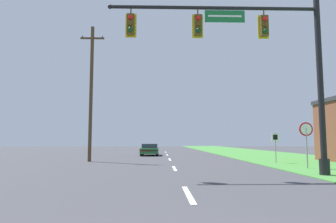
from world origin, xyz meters
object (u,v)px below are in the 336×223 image
Objects in this scene: utility_pole_near at (91,91)px; car_ahead at (150,150)px; signal_mast at (263,57)px; route_sign_post at (275,141)px; stop_sign at (306,135)px.

car_ahead is at bearing 65.86° from utility_pole_near.
signal_mast is 4.83× the size of route_sign_post.
signal_mast reaches higher than route_sign_post.
utility_pole_near is (-13.23, 6.13, 3.42)m from stop_sign.
route_sign_post is 13.77m from utility_pole_near.
utility_pole_near reaches higher than stop_sign.
car_ahead is 17.90m from stop_sign.
stop_sign is (9.10, -15.36, 1.26)m from car_ahead.
stop_sign reaches higher than car_ahead.
car_ahead is 14.45m from route_sign_post.
signal_mast is at bearing -136.74° from stop_sign.
utility_pole_near is at bearing 136.48° from signal_mast.
signal_mast is at bearing -72.96° from car_ahead.
signal_mast is 5.79m from stop_sign.
stop_sign is at bearing -59.37° from car_ahead.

